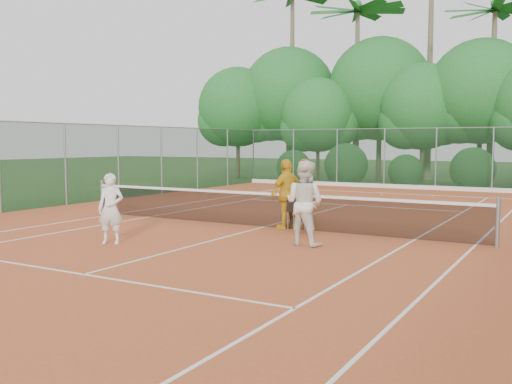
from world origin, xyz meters
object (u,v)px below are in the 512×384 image
player_center_grp (304,203)px  player_yellow (287,194)px  ball_hopper (297,206)px  player_white (111,209)px

player_center_grp → player_yellow: player_center_grp is taller
player_yellow → ball_hopper: size_ratio=2.21×
player_white → ball_hopper: bearing=25.7°
player_center_grp → ball_hopper: (-0.96, 1.59, -0.29)m
player_center_grp → ball_hopper: size_ratio=2.29×
player_white → player_center_grp: 4.40m
player_white → player_yellow: 4.70m
player_yellow → ball_hopper: bearing=72.0°
player_white → ball_hopper: player_white is taller
player_center_grp → ball_hopper: bearing=121.1°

